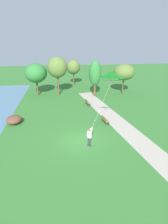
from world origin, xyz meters
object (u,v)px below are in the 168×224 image
object	(u,v)px
flying_kite	(111,78)
tree_lakeside_far	(124,72)
tree_treeline_center	(57,68)
tree_horizon_far	(73,67)
tree_treeline_left	(95,74)
tree_behind_path	(36,73)
lakeside_shrub	(14,120)
park_bench_far_walkway	(87,102)
person_kite_flyer	(89,136)
park_bench_near_walkway	(105,120)

from	to	relation	value
flying_kite	tree_lakeside_far	distance (m)	17.52
tree_treeline_center	tree_horizon_far	distance (m)	8.54
tree_treeline_left	tree_horizon_far	world-z (taller)	tree_treeline_left
tree_behind_path	lakeside_shrub	world-z (taller)	tree_behind_path
tree_treeline_center	park_bench_far_walkway	bearing A→B (deg)	-55.93
person_kite_flyer	lakeside_shrub	size ratio (longest dim) A/B	0.89
person_kite_flyer	tree_horizon_far	size ratio (longest dim) A/B	0.33
park_bench_near_walkway	tree_behind_path	distance (m)	16.89
tree_treeline_center	lakeside_shrub	size ratio (longest dim) A/B	3.30
tree_lakeside_far	flying_kite	bearing A→B (deg)	-113.37
tree_lakeside_far	tree_treeline_center	distance (m)	12.00
park_bench_far_walkway	park_bench_near_walkway	bearing A→B (deg)	-80.78
person_kite_flyer	tree_behind_path	bearing A→B (deg)	109.82
tree_treeline_left	lakeside_shrub	bearing A→B (deg)	-139.06
park_bench_near_walkway	tree_lakeside_far	size ratio (longest dim) A/B	0.28
park_bench_near_walkway	tree_treeline_left	xyz separation A→B (m)	(0.93, 11.71, 3.54)
person_kite_flyer	tree_behind_path	distance (m)	19.75
person_kite_flyer	flying_kite	distance (m)	5.80
park_bench_far_walkway	tree_treeline_center	bearing A→B (deg)	124.07
tree_behind_path	tree_treeline_left	size ratio (longest dim) A/B	0.91
flying_kite	park_bench_near_walkway	bearing A→B (deg)	82.42
tree_lakeside_far	tree_treeline_center	xyz separation A→B (m)	(-11.95, 0.60, 0.95)
person_kite_flyer	tree_treeline_left	xyz separation A→B (m)	(3.58, 16.39, 3.00)
tree_lakeside_far	tree_behind_path	xyz separation A→B (m)	(-15.73, 0.94, 0.02)
tree_lakeside_far	tree_treeline_left	bearing A→B (deg)	-169.35
flying_kite	tree_treeline_left	world-z (taller)	flying_kite
tree_treeline_center	tree_behind_path	world-z (taller)	tree_treeline_center
tree_lakeside_far	park_bench_far_walkway	bearing A→B (deg)	-142.43
park_bench_far_walkway	lakeside_shrub	distance (m)	11.16
tree_lakeside_far	tree_treeline_left	size ratio (longest dim) A/B	0.87
park_bench_near_walkway	park_bench_far_walkway	distance (m)	7.00
tree_treeline_center	tree_horizon_far	xyz separation A→B (m)	(3.39, 7.77, -1.04)
person_kite_flyer	park_bench_far_walkway	xyz separation A→B (m)	(1.52, 11.59, -0.54)
flying_kite	tree_treeline_center	size ratio (longest dim) A/B	0.72
person_kite_flyer	tree_treeline_left	bearing A→B (deg)	77.68
flying_kite	park_bench_far_walkway	world-z (taller)	flying_kite
tree_treeline_left	flying_kite	bearing A→B (deg)	-95.22
park_bench_near_walkway	park_bench_far_walkway	world-z (taller)	same
park_bench_near_walkway	lakeside_shrub	world-z (taller)	lakeside_shrub
park_bench_far_walkway	tree_treeline_left	xyz separation A→B (m)	(2.06, 4.80, 3.54)
park_bench_near_walkway	tree_treeline_center	distance (m)	15.10
flying_kite	tree_behind_path	world-z (taller)	flying_kite
tree_treeline_center	tree_treeline_left	size ratio (longest dim) A/B	1.08
tree_behind_path	tree_horizon_far	size ratio (longest dim) A/B	1.04
flying_kite	tree_horizon_far	size ratio (longest dim) A/B	0.90
tree_lakeside_far	tree_treeline_left	xyz separation A→B (m)	(-5.53, -1.04, 0.06)
tree_treeline_center	tree_treeline_left	distance (m)	6.68
tree_lakeside_far	tree_behind_path	distance (m)	15.76
tree_treeline_center	tree_horizon_far	world-z (taller)	tree_treeline_center
flying_kite	tree_treeline_center	bearing A→B (deg)	106.97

